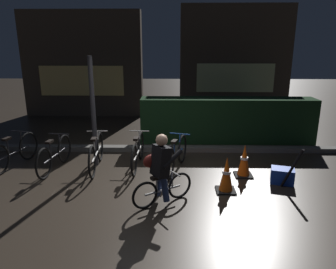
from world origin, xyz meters
TOP-DOWN VIEW (x-y plane):
  - ground_plane at (0.00, 0.00)m, footprint 40.00×40.00m
  - sidewalk_curb at (0.00, 2.20)m, footprint 12.00×0.24m
  - hedge_row at (1.80, 3.10)m, footprint 4.80×0.70m
  - storefront_left at (-3.14, 6.50)m, footprint 4.46×0.54m
  - storefront_right at (2.69, 7.20)m, footprint 4.30×0.54m
  - street_post at (-1.45, 1.20)m, footprint 0.10×0.10m
  - parked_bike_leftmost at (-3.24, 1.04)m, footprint 0.47×1.63m
  - parked_bike_left_mid at (-2.27, 0.88)m, footprint 0.46×1.63m
  - parked_bike_center_left at (-1.38, 0.97)m, footprint 0.46×1.72m
  - parked_bike_center_right at (-0.49, 1.09)m, footprint 0.46×1.68m
  - parked_bike_right_mid at (0.37, 0.91)m, footprint 0.55×1.61m
  - traffic_cone_near at (1.30, -0.10)m, footprint 0.36×0.36m
  - traffic_cone_far at (1.78, 0.64)m, footprint 0.36×0.36m
  - blue_crate at (2.48, 0.30)m, footprint 0.51×0.43m
  - cyclist at (0.10, -0.58)m, footprint 1.01×0.70m
  - closed_umbrella at (2.55, 0.05)m, footprint 0.34×0.20m

SIDE VIEW (x-z plane):
  - ground_plane at x=0.00m, z-range 0.00..0.00m
  - sidewalk_curb at x=0.00m, z-range 0.00..0.12m
  - blue_crate at x=2.48m, z-range 0.00..0.30m
  - traffic_cone_near at x=1.30m, z-range -0.01..0.66m
  - traffic_cone_far at x=1.78m, z-range -0.01..0.67m
  - parked_bike_left_mid at x=-2.27m, z-range -0.03..0.72m
  - parked_bike_leftmost at x=-3.24m, z-range -0.03..0.73m
  - parked_bike_right_mid at x=0.37m, z-range -0.04..0.73m
  - parked_bike_center_right at x=-0.49m, z-range -0.04..0.74m
  - parked_bike_center_left at x=-1.38m, z-range -0.04..0.76m
  - closed_umbrella at x=2.55m, z-range 0.00..0.81m
  - hedge_row at x=1.80m, z-range 0.00..1.23m
  - cyclist at x=0.10m, z-range 0.01..1.25m
  - street_post at x=-1.45m, z-range 0.00..2.43m
  - storefront_left at x=-3.14m, z-range -0.01..3.86m
  - storefront_right at x=2.69m, z-range -0.01..4.12m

